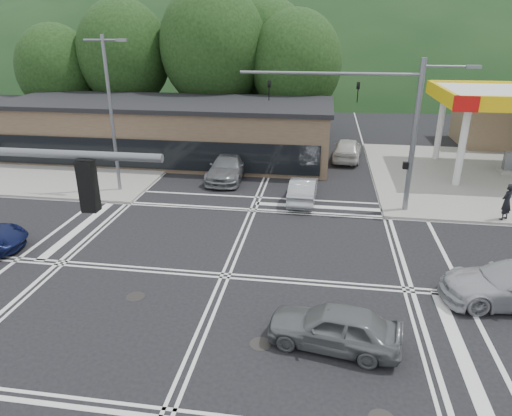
# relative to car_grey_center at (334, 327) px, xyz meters

# --- Properties ---
(ground) EXTENTS (120.00, 120.00, 0.00)m
(ground) POSITION_rel_car_grey_center_xyz_m (-4.27, 3.72, -0.71)
(ground) COLOR black
(ground) RESTS_ON ground
(sidewalk_ne) EXTENTS (16.00, 16.00, 0.15)m
(sidewalk_ne) POSITION_rel_car_grey_center_xyz_m (10.73, 18.72, -0.63)
(sidewalk_ne) COLOR gray
(sidewalk_ne) RESTS_ON ground
(sidewalk_nw) EXTENTS (16.00, 16.00, 0.15)m
(sidewalk_nw) POSITION_rel_car_grey_center_xyz_m (-19.27, 18.72, -0.63)
(sidewalk_nw) COLOR gray
(sidewalk_nw) RESTS_ON ground
(commercial_row) EXTENTS (24.00, 8.00, 4.00)m
(commercial_row) POSITION_rel_car_grey_center_xyz_m (-12.27, 20.72, 1.29)
(commercial_row) COLOR brown
(commercial_row) RESTS_ON ground
(hill_north) EXTENTS (252.00, 126.00, 140.00)m
(hill_north) POSITION_rel_car_grey_center_xyz_m (-4.27, 93.72, -0.71)
(hill_north) COLOR #183619
(hill_north) RESTS_ON ground
(tree_n_a) EXTENTS (8.00, 8.00, 11.75)m
(tree_n_a) POSITION_rel_car_grey_center_xyz_m (-18.27, 27.72, 6.43)
(tree_n_a) COLOR #382619
(tree_n_a) RESTS_ON ground
(tree_n_b) EXTENTS (9.00, 9.00, 12.98)m
(tree_n_b) POSITION_rel_car_grey_center_xyz_m (-10.27, 27.72, 7.09)
(tree_n_b) COLOR #382619
(tree_n_b) RESTS_ON ground
(tree_n_c) EXTENTS (7.60, 7.60, 10.87)m
(tree_n_c) POSITION_rel_car_grey_center_xyz_m (-3.27, 27.72, 5.78)
(tree_n_c) COLOR #382619
(tree_n_c) RESTS_ON ground
(tree_n_d) EXTENTS (6.80, 6.80, 9.76)m
(tree_n_d) POSITION_rel_car_grey_center_xyz_m (-24.27, 26.72, 5.13)
(tree_n_d) COLOR #382619
(tree_n_d) RESTS_ON ground
(tree_n_e) EXTENTS (8.40, 8.40, 11.98)m
(tree_n_e) POSITION_rel_car_grey_center_xyz_m (-6.27, 31.72, 6.44)
(tree_n_e) COLOR #382619
(tree_n_e) RESTS_ON ground
(streetlight_nw) EXTENTS (2.50, 0.25, 9.00)m
(streetlight_nw) POSITION_rel_car_grey_center_xyz_m (-12.71, 12.72, 4.34)
(streetlight_nw) COLOR slate
(streetlight_nw) RESTS_ON ground
(signal_mast_ne) EXTENTS (11.65, 0.30, 8.00)m
(signal_mast_ne) POSITION_rel_car_grey_center_xyz_m (2.67, 11.92, 4.37)
(signal_mast_ne) COLOR slate
(signal_mast_ne) RESTS_ON ground
(car_grey_center) EXTENTS (4.37, 2.34, 1.41)m
(car_grey_center) POSITION_rel_car_grey_center_xyz_m (0.00, 0.00, 0.00)
(car_grey_center) COLOR slate
(car_grey_center) RESTS_ON ground
(car_queue_a) EXTENTS (1.59, 4.23, 1.38)m
(car_queue_a) POSITION_rel_car_grey_center_xyz_m (-1.65, 12.72, -0.02)
(car_queue_a) COLOR #9DA0A4
(car_queue_a) RESTS_ON ground
(car_queue_b) EXTENTS (2.43, 5.04, 1.66)m
(car_queue_b) POSITION_rel_car_grey_center_xyz_m (1.16, 21.99, 0.12)
(car_queue_b) COLOR silver
(car_queue_b) RESTS_ON ground
(car_northbound) EXTENTS (2.25, 5.46, 1.58)m
(car_northbound) POSITION_rel_car_grey_center_xyz_m (-6.76, 16.24, 0.08)
(car_northbound) COLOR slate
(car_northbound) RESTS_ON ground
(pedestrian) EXTENTS (0.83, 0.81, 1.92)m
(pedestrian) POSITION_rel_car_grey_center_xyz_m (8.73, 11.22, 0.40)
(pedestrian) COLOR black
(pedestrian) RESTS_ON sidewalk_ne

